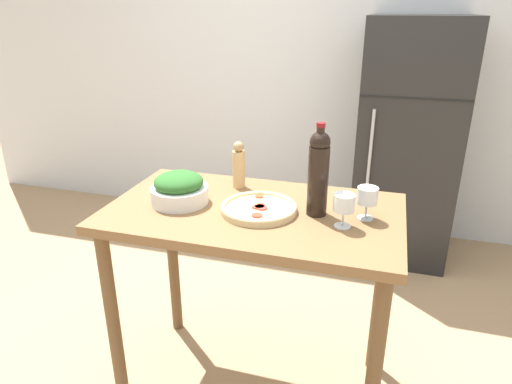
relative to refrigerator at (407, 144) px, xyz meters
name	(u,v)px	position (x,y,z in m)	size (l,w,h in m)	color
ground_plane	(254,383)	(-0.63, -1.55, -0.82)	(14.00, 14.00, 0.00)	tan
wall_back	(327,62)	(-0.63, 0.35, 0.48)	(6.40, 0.08, 2.60)	silver
refrigerator	(407,144)	(0.00, 0.00, 0.00)	(0.65, 0.63, 1.64)	black
prep_counter	(254,239)	(-0.63, -1.55, -0.04)	(1.19, 0.68, 0.92)	brown
wine_bottle	(318,172)	(-0.37, -1.53, 0.28)	(0.08, 0.08, 0.37)	black
wine_glass_near	(344,205)	(-0.26, -1.61, 0.19)	(0.08, 0.08, 0.13)	silver
wine_glass_far	(367,197)	(-0.18, -1.52, 0.19)	(0.08, 0.08, 0.13)	silver
pepper_mill	(239,166)	(-0.76, -1.34, 0.20)	(0.06, 0.06, 0.21)	tan
salad_bowl	(179,189)	(-0.94, -1.57, 0.16)	(0.24, 0.24, 0.13)	white
homemade_pizza	(259,208)	(-0.60, -1.57, 0.12)	(0.31, 0.31, 0.03)	#DBC189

